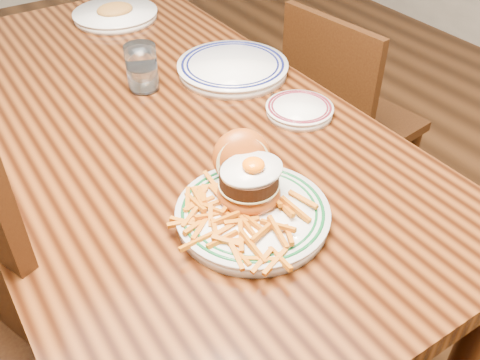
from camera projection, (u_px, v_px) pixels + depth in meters
floor at (175, 310)px, 1.74m from camera, size 6.00×6.00×0.00m
table at (155, 144)px, 1.32m from camera, size 0.85×1.60×0.75m
chair_right at (343, 117)px, 1.84m from camera, size 0.42×0.42×0.82m
main_plate at (251, 200)px, 0.97m from camera, size 0.28×0.30×0.14m
side_plate at (299, 109)px, 1.26m from camera, size 0.16×0.17×0.02m
rear_plate at (233, 67)px, 1.41m from camera, size 0.29×0.29×0.03m
water_glass at (142, 70)px, 1.33m from camera, size 0.08×0.08×0.12m
far_plate at (115, 14)px, 1.71m from camera, size 0.27×0.27×0.05m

